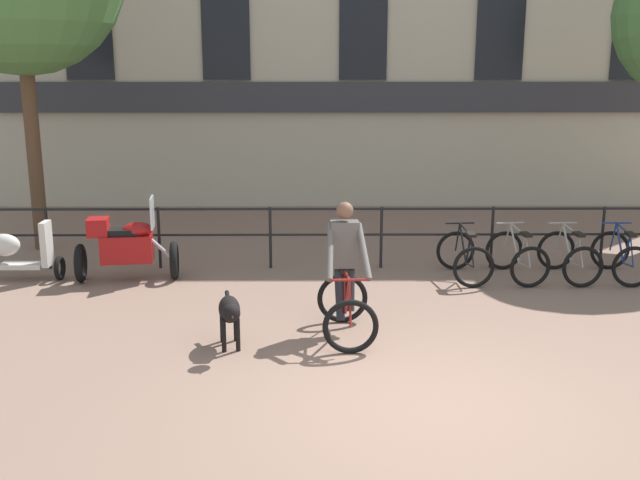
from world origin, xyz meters
TOP-DOWN VIEW (x-y plane):
  - ground_plane at (0.00, 0.00)m, footprint 60.00×60.00m
  - canal_railing at (-0.00, 5.20)m, footprint 15.05×0.05m
  - cyclist_with_bike at (-0.74, 2.05)m, footprint 0.74×1.20m
  - dog at (-2.16, 1.54)m, footprint 0.35×0.98m
  - parked_motorcycle at (-4.13, 4.48)m, footprint 1.65×0.81m
  - parked_bicycle_near_lamp at (1.29, 4.54)m, footprint 0.75×1.16m
  - parked_bicycle_mid_left at (2.14, 4.54)m, footprint 0.81×1.19m
  - parked_bicycle_mid_right at (2.98, 4.54)m, footprint 0.75×1.16m
  - parked_bicycle_far_end at (3.83, 4.54)m, footprint 0.71×1.14m
  - parked_scooter at (-5.86, 4.51)m, footprint 1.28×0.41m

SIDE VIEW (x-z plane):
  - ground_plane at x=0.00m, z-range 0.00..0.00m
  - parked_bicycle_mid_left at x=2.14m, z-range -0.07..0.79m
  - parked_bicycle_mid_right at x=2.98m, z-range -0.07..0.79m
  - parked_bicycle_far_end at x=3.83m, z-range -0.07..0.79m
  - parked_bicycle_near_lamp at x=1.29m, z-range -0.07..0.79m
  - parked_scooter at x=-5.86m, z-range -0.02..0.94m
  - dog at x=-2.16m, z-range 0.14..0.81m
  - parked_motorcycle at x=-4.13m, z-range -0.11..1.24m
  - canal_railing at x=0.00m, z-range 0.18..1.23m
  - cyclist_with_bike at x=-0.74m, z-range -0.09..1.61m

